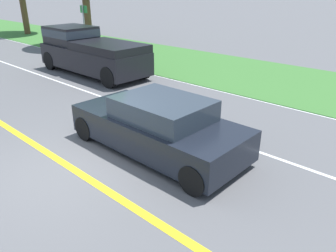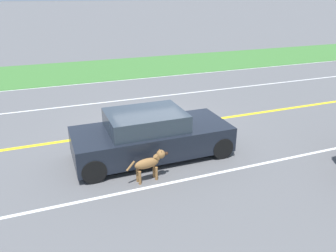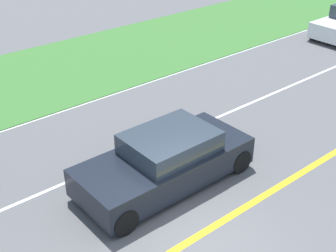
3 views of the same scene
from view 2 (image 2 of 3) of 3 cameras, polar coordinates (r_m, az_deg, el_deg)
ground_plane at (r=11.41m, az=-2.27°, el=-0.35°), size 400.00×400.00×0.00m
centre_divider_line at (r=11.40m, az=-2.27°, el=-0.33°), size 0.18×160.00×0.01m
lane_edge_line_left at (r=17.86m, az=-9.68°, el=7.73°), size 0.14×160.00×0.01m
lane_dash_same_dir at (r=8.51m, az=5.53°, el=-8.78°), size 0.10×160.00×0.01m
lane_dash_oncoming at (r=14.57m, az=-6.78°, el=4.60°), size 0.10×160.00×0.01m
grass_verge_left at (r=20.73m, az=-11.45°, el=9.63°), size 6.00×160.00×0.03m
ego_car at (r=9.25m, az=-3.04°, el=-1.64°), size 1.90×4.40×1.35m
dog at (r=8.13m, az=-3.13°, el=-6.37°), size 0.30×1.13×0.78m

